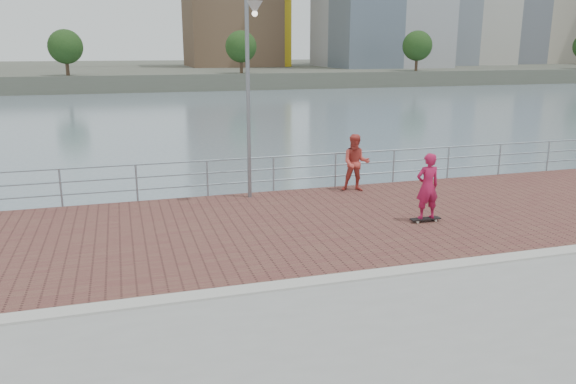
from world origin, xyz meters
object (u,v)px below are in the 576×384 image
object	(u,v)px
guardrail	(241,172)
street_lamp	(251,56)
bystander	(356,163)
skateboarder	(427,186)

from	to	relation	value
guardrail	street_lamp	size ratio (longest dim) A/B	6.70
guardrail	bystander	bearing A→B (deg)	-11.29
guardrail	street_lamp	distance (m)	3.58
guardrail	street_lamp	bearing A→B (deg)	-80.59
skateboarder	bystander	world-z (taller)	skateboarder
guardrail	skateboarder	world-z (taller)	skateboarder
street_lamp	bystander	distance (m)	4.65
bystander	guardrail	bearing A→B (deg)	-170.39
street_lamp	bystander	size ratio (longest dim) A/B	3.29
guardrail	bystander	world-z (taller)	bystander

